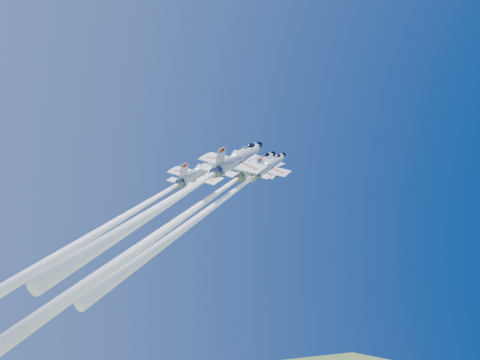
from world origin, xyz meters
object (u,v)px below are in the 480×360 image
jet_lead (188,213)px  jet_right (218,203)px  jet_slot (188,190)px  jet_left (120,219)px

jet_lead → jet_right: size_ratio=1.28×
jet_lead → jet_right: (2.98, -4.18, 1.36)m
jet_lead → jet_right: 5.31m
jet_lead → jet_right: bearing=-2.3°
jet_lead → jet_right: jet_lead is taller
jet_right → jet_slot: bearing=-117.8°
jet_left → jet_right: jet_left is taller
jet_left → jet_slot: (6.71, -9.79, 3.80)m
jet_left → jet_slot: jet_left is taller
jet_left → jet_slot: bearing=-3.4°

